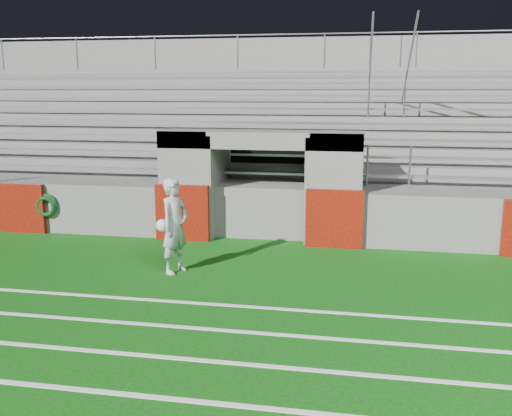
# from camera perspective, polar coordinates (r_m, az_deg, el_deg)

# --- Properties ---
(ground) EXTENTS (90.00, 90.00, 0.00)m
(ground) POSITION_cam_1_polar(r_m,az_deg,el_deg) (10.68, -2.84, -7.70)
(ground) COLOR #0C490C
(ground) RESTS_ON ground
(stadium_structure) EXTENTS (26.00, 8.48, 5.42)m
(stadium_structure) POSITION_cam_1_polar(r_m,az_deg,el_deg) (18.03, 2.96, 5.19)
(stadium_structure) COLOR #605D5B
(stadium_structure) RESTS_ON ground
(goalkeeper_with_ball) EXTENTS (0.67, 0.80, 1.88)m
(goalkeeper_with_ball) POSITION_cam_1_polar(r_m,az_deg,el_deg) (11.26, -8.15, -1.77)
(goalkeeper_with_ball) COLOR #ACB1B5
(goalkeeper_with_ball) RESTS_ON ground
(hose_coil) EXTENTS (0.59, 0.16, 0.59)m
(hose_coil) POSITION_cam_1_polar(r_m,az_deg,el_deg) (15.13, -20.25, 0.22)
(hose_coil) COLOR #0C3D1C
(hose_coil) RESTS_ON ground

